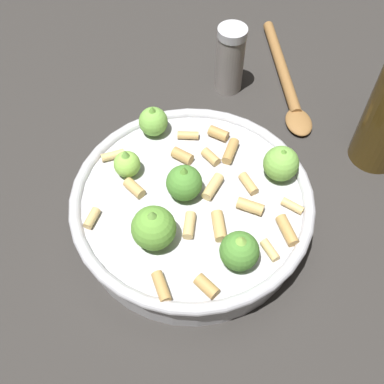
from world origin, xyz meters
name	(u,v)px	position (x,y,z in m)	size (l,w,h in m)	color
ground_plane	(192,220)	(0.00, 0.00, 0.00)	(2.40, 2.40, 0.00)	#2D2B28
cooking_pan	(192,205)	(0.00, 0.00, 0.03)	(0.27, 0.27, 0.10)	#B7B7BC
pepper_shaker	(230,59)	(0.08, -0.23, 0.05)	(0.04, 0.04, 0.10)	gray
wooden_spoon	(286,81)	(0.00, -0.28, 0.01)	(0.17, 0.21, 0.02)	olive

